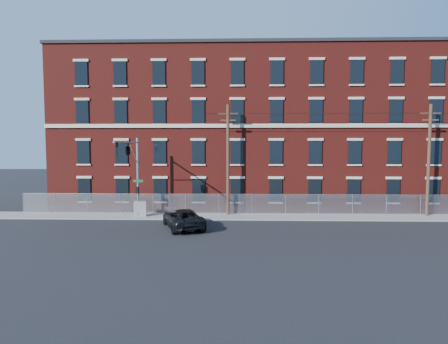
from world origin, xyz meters
name	(u,v)px	position (x,y,z in m)	size (l,w,h in m)	color
ground	(201,229)	(0.00, 0.00, 0.00)	(140.00, 140.00, 0.00)	black
sidewalk	(339,217)	(12.00, 5.00, 0.06)	(65.00, 3.00, 0.12)	gray
mill_building	(319,130)	(12.00, 13.93, 8.15)	(55.30, 14.32, 16.30)	#601711
chain_link_fence	(336,204)	(12.00, 6.30, 1.06)	(59.06, 0.06, 1.85)	#A5A8AD
traffic_signal_mast	(130,159)	(-6.00, 2.18, 5.39)	(0.90, 6.75, 7.00)	#9EA0A5
utility_pole_near	(228,158)	(2.00, 5.60, 5.34)	(1.80, 0.28, 10.00)	#493624
utility_pole_mid	(429,158)	(20.00, 5.60, 5.34)	(1.80, 0.28, 10.00)	#493624
overhead_wires	(431,115)	(20.00, 5.60, 9.12)	(40.00, 0.62, 0.62)	black
pickup_truck	(183,218)	(-1.43, 0.48, 0.76)	(2.51, 5.45, 1.52)	black
utility_cabinet	(140,209)	(-5.85, 4.55, 0.80)	(1.09, 0.54, 1.36)	gray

